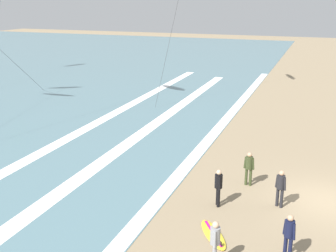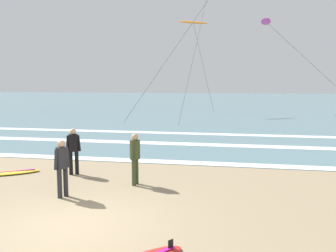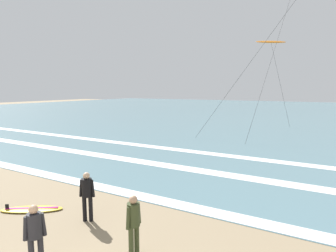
# 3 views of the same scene
# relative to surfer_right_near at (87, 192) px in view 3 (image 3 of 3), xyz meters

# --- Properties ---
(ocean_surface) EXTENTS (140.00, 90.00, 0.01)m
(ocean_surface) POSITION_rel_surfer_right_near_xyz_m (1.96, 47.13, -0.95)
(ocean_surface) COLOR slate
(ocean_surface) RESTS_ON ground
(wave_foam_shoreline) EXTENTS (56.88, 0.69, 0.01)m
(wave_foam_shoreline) POSITION_rel_surfer_right_near_xyz_m (3.91, 2.53, -0.94)
(wave_foam_shoreline) COLOR white
(wave_foam_shoreline) RESTS_ON ocean_surface
(wave_foam_mid_break) EXTENTS (53.81, 0.89, 0.01)m
(wave_foam_mid_break) POSITION_rel_surfer_right_near_xyz_m (1.55, 6.84, -0.94)
(wave_foam_mid_break) COLOR white
(wave_foam_mid_break) RESTS_ON ocean_surface
(wave_foam_outer_break) EXTENTS (54.51, 0.85, 0.01)m
(wave_foam_outer_break) POSITION_rel_surfer_right_near_xyz_m (3.15, 10.69, -0.94)
(wave_foam_outer_break) COLOR white
(wave_foam_outer_break) RESTS_ON ocean_surface
(surfer_right_near) EXTENTS (0.50, 0.32, 1.60)m
(surfer_right_near) POSITION_rel_surfer_right_near_xyz_m (0.00, 0.00, 0.00)
(surfer_right_near) COLOR black
(surfer_right_near) RESTS_ON ground
(surfer_left_near) EXTENTS (0.32, 0.49, 1.60)m
(surfer_left_near) POSITION_rel_surfer_right_near_xyz_m (0.80, -2.39, 0.00)
(surfer_left_near) COLOR #232328
(surfer_left_near) RESTS_ON ground
(surfer_background_far) EXTENTS (0.32, 0.52, 1.60)m
(surfer_background_far) POSITION_rel_surfer_right_near_xyz_m (2.42, -0.83, 0.00)
(surfer_background_far) COLOR #384223
(surfer_background_far) RESTS_ON ground
(surfboard_left_pile) EXTENTS (2.08, 1.66, 0.25)m
(surfboard_left_pile) POSITION_rel_surfer_right_near_xyz_m (-2.28, -0.40, -0.91)
(surfboard_left_pile) COLOR yellow
(surfboard_left_pile) RESTS_ON ground
(kite_orange_low_near) EXTENTS (3.55, 3.66, 9.14)m
(kite_orange_low_near) POSITION_rel_surfer_right_near_xyz_m (0.98, 24.88, 7.93)
(kite_orange_low_near) COLOR orange
(kite_orange_low_near) RESTS_ON ground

